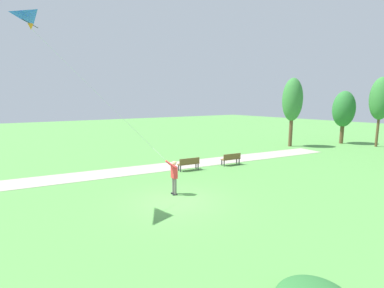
{
  "coord_description": "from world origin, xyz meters",
  "views": [
    {
      "loc": [
        10.72,
        -6.56,
        4.71
      ],
      "look_at": [
        -0.42,
        1.2,
        2.58
      ],
      "focal_mm": 25.72,
      "sensor_mm": 36.0,
      "label": 1
    }
  ],
  "objects_px": {
    "tree_treeline_center": "(292,100)",
    "park_bench_near_walkway": "(189,163)",
    "flying_kite": "(39,22)",
    "person_kite_flyer": "(174,174)",
    "park_bench_far_walkway": "(231,158)",
    "tree_treeline_left": "(344,109)",
    "tree_treeline_right": "(381,99)"
  },
  "relations": [
    {
      "from": "tree_treeline_center",
      "to": "park_bench_near_walkway",
      "type": "bearing_deg",
      "value": -80.69
    },
    {
      "from": "flying_kite",
      "to": "park_bench_near_walkway",
      "type": "bearing_deg",
      "value": 107.7
    },
    {
      "from": "person_kite_flyer",
      "to": "park_bench_near_walkway",
      "type": "relative_size",
      "value": 1.18
    },
    {
      "from": "park_bench_far_walkway",
      "to": "park_bench_near_walkway",
      "type": "bearing_deg",
      "value": -97.9
    },
    {
      "from": "park_bench_near_walkway",
      "to": "tree_treeline_center",
      "type": "relative_size",
      "value": 0.22
    },
    {
      "from": "tree_treeline_left",
      "to": "tree_treeline_right",
      "type": "bearing_deg",
      "value": 13.33
    },
    {
      "from": "person_kite_flyer",
      "to": "flying_kite",
      "type": "relative_size",
      "value": 0.29
    },
    {
      "from": "park_bench_far_walkway",
      "to": "tree_treeline_left",
      "type": "xyz_separation_m",
      "value": [
        -0.78,
        17.44,
        3.29
      ]
    },
    {
      "from": "tree_treeline_right",
      "to": "tree_treeline_left",
      "type": "xyz_separation_m",
      "value": [
        -3.22,
        -0.76,
        -1.12
      ]
    },
    {
      "from": "flying_kite",
      "to": "tree_treeline_right",
      "type": "height_order",
      "value": "flying_kite"
    },
    {
      "from": "tree_treeline_right",
      "to": "tree_treeline_left",
      "type": "relative_size",
      "value": 1.23
    },
    {
      "from": "park_bench_far_walkway",
      "to": "tree_treeline_right",
      "type": "height_order",
      "value": "tree_treeline_right"
    },
    {
      "from": "tree_treeline_left",
      "to": "flying_kite",
      "type": "bearing_deg",
      "value": -84.03
    },
    {
      "from": "park_bench_far_walkway",
      "to": "tree_treeline_left",
      "type": "height_order",
      "value": "tree_treeline_left"
    },
    {
      "from": "flying_kite",
      "to": "park_bench_near_walkway",
      "type": "xyz_separation_m",
      "value": [
        -2.81,
        8.79,
        -7.16
      ]
    },
    {
      "from": "park_bench_near_walkway",
      "to": "tree_treeline_center",
      "type": "bearing_deg",
      "value": 99.31
    },
    {
      "from": "park_bench_near_walkway",
      "to": "park_bench_far_walkway",
      "type": "distance_m",
      "value": 3.5
    },
    {
      "from": "tree_treeline_right",
      "to": "tree_treeline_center",
      "type": "height_order",
      "value": "tree_treeline_right"
    },
    {
      "from": "tree_treeline_right",
      "to": "tree_treeline_left",
      "type": "distance_m",
      "value": 3.49
    },
    {
      "from": "person_kite_flyer",
      "to": "park_bench_near_walkway",
      "type": "xyz_separation_m",
      "value": [
        -3.62,
        3.38,
        -0.54
      ]
    },
    {
      "from": "person_kite_flyer",
      "to": "park_bench_far_walkway",
      "type": "distance_m",
      "value": 7.55
    },
    {
      "from": "tree_treeline_left",
      "to": "park_bench_far_walkway",
      "type": "bearing_deg",
      "value": -87.44
    },
    {
      "from": "person_kite_flyer",
      "to": "flying_kite",
      "type": "height_order",
      "value": "flying_kite"
    },
    {
      "from": "park_bench_near_walkway",
      "to": "tree_treeline_right",
      "type": "bearing_deg",
      "value": 82.32
    },
    {
      "from": "flying_kite",
      "to": "tree_treeline_left",
      "type": "distance_m",
      "value": 30.11
    },
    {
      "from": "flying_kite",
      "to": "park_bench_far_walkway",
      "type": "distance_m",
      "value": 14.39
    },
    {
      "from": "tree_treeline_center",
      "to": "tree_treeline_left",
      "type": "bearing_deg",
      "value": 71.96
    },
    {
      "from": "tree_treeline_right",
      "to": "tree_treeline_left",
      "type": "bearing_deg",
      "value": -166.67
    },
    {
      "from": "person_kite_flyer",
      "to": "tree_treeline_left",
      "type": "bearing_deg",
      "value": 99.17
    },
    {
      "from": "flying_kite",
      "to": "tree_treeline_center",
      "type": "distance_m",
      "value": 24.05
    },
    {
      "from": "person_kite_flyer",
      "to": "flying_kite",
      "type": "bearing_deg",
      "value": -98.56
    },
    {
      "from": "flying_kite",
      "to": "tree_treeline_left",
      "type": "xyz_separation_m",
      "value": [
        -3.1,
        29.7,
        -3.87
      ]
    }
  ]
}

